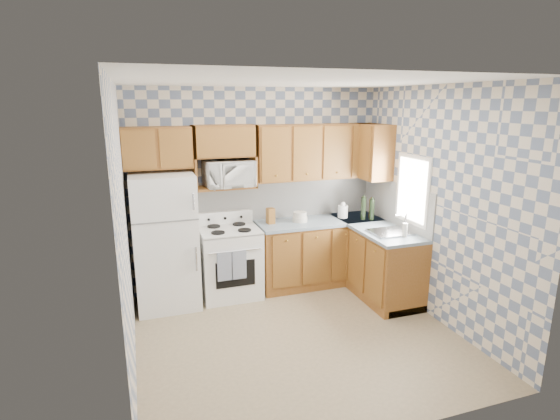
# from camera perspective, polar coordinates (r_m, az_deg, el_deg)

# --- Properties ---
(floor) EXTENTS (3.40, 3.40, 0.00)m
(floor) POSITION_cam_1_polar(r_m,az_deg,el_deg) (5.02, 2.28, -16.05)
(floor) COLOR #806E52
(floor) RESTS_ON ground
(back_wall) EXTENTS (3.40, 0.02, 2.70)m
(back_wall) POSITION_cam_1_polar(r_m,az_deg,el_deg) (5.98, -3.05, 2.75)
(back_wall) COLOR slate
(back_wall) RESTS_ON ground
(right_wall) EXTENTS (0.02, 3.20, 2.70)m
(right_wall) POSITION_cam_1_polar(r_m,az_deg,el_deg) (5.34, 19.75, 0.56)
(right_wall) COLOR slate
(right_wall) RESTS_ON ground
(backsplash_back) EXTENTS (2.60, 0.02, 0.56)m
(backsplash_back) POSITION_cam_1_polar(r_m,az_deg,el_deg) (6.12, 0.60, 1.59)
(backsplash_back) COLOR silver
(backsplash_back) RESTS_ON back_wall
(backsplash_right) EXTENTS (0.02, 1.60, 0.56)m
(backsplash_right) POSITION_cam_1_polar(r_m,az_deg,el_deg) (5.99, 14.88, 0.85)
(backsplash_right) COLOR silver
(backsplash_right) RESTS_ON right_wall
(refrigerator) EXTENTS (0.75, 0.70, 1.68)m
(refrigerator) POSITION_cam_1_polar(r_m,az_deg,el_deg) (5.57, -14.75, -3.97)
(refrigerator) COLOR white
(refrigerator) RESTS_ON floor
(stove_body) EXTENTS (0.76, 0.65, 0.90)m
(stove_body) POSITION_cam_1_polar(r_m,az_deg,el_deg) (5.82, -6.56, -6.87)
(stove_body) COLOR white
(stove_body) RESTS_ON floor
(cooktop) EXTENTS (0.76, 0.65, 0.02)m
(cooktop) POSITION_cam_1_polar(r_m,az_deg,el_deg) (5.68, -6.69, -2.57)
(cooktop) COLOR silver
(cooktop) RESTS_ON stove_body
(backguard) EXTENTS (0.76, 0.08, 0.17)m
(backguard) POSITION_cam_1_polar(r_m,az_deg,el_deg) (5.91, -7.27, -0.97)
(backguard) COLOR white
(backguard) RESTS_ON cooktop
(dish_towel_left) EXTENTS (0.18, 0.02, 0.37)m
(dish_towel_left) POSITION_cam_1_polar(r_m,az_deg,el_deg) (5.45, -7.26, -7.32)
(dish_towel_left) COLOR navy
(dish_towel_left) RESTS_ON stove_body
(dish_towel_right) EXTENTS (0.18, 0.02, 0.37)m
(dish_towel_right) POSITION_cam_1_polar(r_m,az_deg,el_deg) (5.48, -5.33, -7.12)
(dish_towel_right) COLOR navy
(dish_towel_right) RESTS_ON stove_body
(base_cabinets_back) EXTENTS (1.75, 0.60, 0.88)m
(base_cabinets_back) POSITION_cam_1_polar(r_m,az_deg,el_deg) (6.22, 5.18, -5.55)
(base_cabinets_back) COLOR brown
(base_cabinets_back) RESTS_ON floor
(base_cabinets_right) EXTENTS (0.60, 1.60, 0.88)m
(base_cabinets_right) POSITION_cam_1_polar(r_m,az_deg,el_deg) (6.06, 12.12, -6.36)
(base_cabinets_right) COLOR brown
(base_cabinets_right) RESTS_ON floor
(countertop_back) EXTENTS (1.77, 0.63, 0.04)m
(countertop_back) POSITION_cam_1_polar(r_m,az_deg,el_deg) (6.08, 5.30, -1.47)
(countertop_back) COLOR slate
(countertop_back) RESTS_ON base_cabinets_back
(countertop_right) EXTENTS (0.63, 1.60, 0.04)m
(countertop_right) POSITION_cam_1_polar(r_m,az_deg,el_deg) (5.91, 12.30, -2.18)
(countertop_right) COLOR slate
(countertop_right) RESTS_ON base_cabinets_right
(upper_cabinets_back) EXTENTS (1.75, 0.33, 0.74)m
(upper_cabinets_back) POSITION_cam_1_polar(r_m,az_deg,el_deg) (6.03, 4.96, 7.61)
(upper_cabinets_back) COLOR brown
(upper_cabinets_back) RESTS_ON back_wall
(upper_cabinets_fridge) EXTENTS (0.82, 0.33, 0.50)m
(upper_cabinets_fridge) POSITION_cam_1_polar(r_m,az_deg,el_deg) (5.53, -15.77, 7.82)
(upper_cabinets_fridge) COLOR brown
(upper_cabinets_fridge) RESTS_ON back_wall
(upper_cabinets_right) EXTENTS (0.33, 0.70, 0.74)m
(upper_cabinets_right) POSITION_cam_1_polar(r_m,az_deg,el_deg) (6.18, 11.75, 7.53)
(upper_cabinets_right) COLOR brown
(upper_cabinets_right) RESTS_ON right_wall
(microwave_shelf) EXTENTS (0.80, 0.33, 0.03)m
(microwave_shelf) POSITION_cam_1_polar(r_m,az_deg,el_deg) (5.70, -7.17, 2.97)
(microwave_shelf) COLOR brown
(microwave_shelf) RESTS_ON back_wall
(microwave) EXTENTS (0.65, 0.47, 0.33)m
(microwave) POSITION_cam_1_polar(r_m,az_deg,el_deg) (5.63, -6.72, 4.73)
(microwave) COLOR white
(microwave) RESTS_ON microwave_shelf
(sink) EXTENTS (0.48, 0.40, 0.03)m
(sink) POSITION_cam_1_polar(r_m,az_deg,el_deg) (5.62, 14.17, -2.86)
(sink) COLOR #B7B7BC
(sink) RESTS_ON countertop_right
(window) EXTENTS (0.02, 0.66, 0.86)m
(window) POSITION_cam_1_polar(r_m,az_deg,el_deg) (5.66, 16.92, 2.54)
(window) COLOR white
(window) RESTS_ON right_wall
(bottle_0) EXTENTS (0.07, 0.07, 0.31)m
(bottle_0) POSITION_cam_1_polar(r_m,az_deg,el_deg) (6.15, 10.82, 0.21)
(bottle_0) COLOR black
(bottle_0) RESTS_ON countertop_back
(bottle_1) EXTENTS (0.07, 0.07, 0.29)m
(bottle_1) POSITION_cam_1_polar(r_m,az_deg,el_deg) (6.15, 11.90, 0.07)
(bottle_1) COLOR black
(bottle_1) RESTS_ON countertop_back
(bottle_2) EXTENTS (0.07, 0.07, 0.27)m
(bottle_2) POSITION_cam_1_polar(r_m,az_deg,el_deg) (6.27, 11.83, 0.22)
(bottle_2) COLOR brown
(bottle_2) RESTS_ON countertop_back
(knife_block) EXTENTS (0.11, 0.11, 0.21)m
(knife_block) POSITION_cam_1_polar(r_m,az_deg,el_deg) (5.84, -1.24, -0.76)
(knife_block) COLOR brown
(knife_block) RESTS_ON countertop_back
(electric_kettle) EXTENTS (0.14, 0.14, 0.18)m
(electric_kettle) POSITION_cam_1_polar(r_m,az_deg,el_deg) (6.21, 8.20, -0.19)
(electric_kettle) COLOR white
(electric_kettle) RESTS_ON countertop_back
(food_containers) EXTENTS (0.20, 0.20, 0.14)m
(food_containers) POSITION_cam_1_polar(r_m,az_deg,el_deg) (5.95, 2.62, -0.88)
(food_containers) COLOR beige
(food_containers) RESTS_ON countertop_back
(soap_bottle) EXTENTS (0.06, 0.06, 0.17)m
(soap_bottle) POSITION_cam_1_polar(r_m,az_deg,el_deg) (5.49, 16.00, -2.53)
(soap_bottle) COLOR beige
(soap_bottle) RESTS_ON countertop_right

